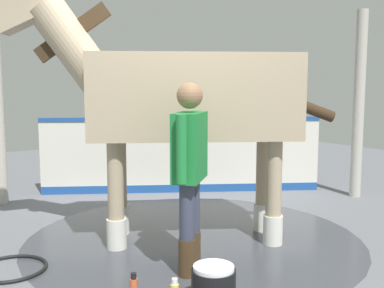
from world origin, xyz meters
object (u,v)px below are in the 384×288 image
(handler, at_px, (190,165))
(hose_coil, at_px, (11,268))
(wash_bucket, at_px, (214,286))
(horse, at_px, (181,99))

(handler, distance_m, hose_coil, 1.85)
(handler, bearing_deg, wash_bucket, -61.41)
(handler, xyz_separation_m, wash_bucket, (-0.63, 0.20, -0.80))
(wash_bucket, xyz_separation_m, hose_coil, (1.52, 1.12, -0.13))
(wash_bucket, bearing_deg, handler, -17.53)
(handler, bearing_deg, horse, 109.05)
(horse, xyz_separation_m, wash_bucket, (-1.40, 0.59, -1.34))
(horse, xyz_separation_m, handler, (-0.77, 0.40, -0.54))
(handler, height_order, wash_bucket, handler)
(horse, distance_m, wash_bucket, 2.03)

